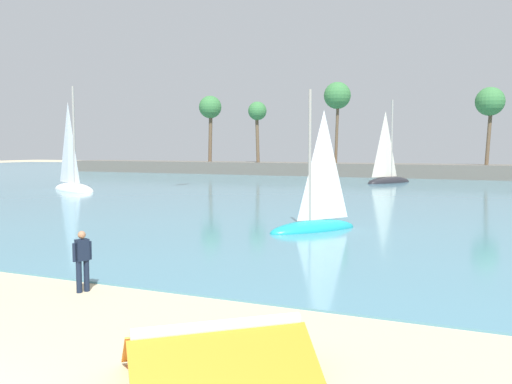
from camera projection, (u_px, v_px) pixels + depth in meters
sea at (425, 183)px, 60.51m from camera, size 220.00×100.85×0.06m
palm_headland at (434, 160)px, 69.84m from camera, size 111.30×6.00×12.68m
folded_kite at (219, 342)px, 9.36m from camera, size 3.65×3.57×0.92m
person_at_waterline at (82, 259)px, 14.81m from camera, size 0.31×0.52×1.67m
sailboat_near_shore at (315, 217)px, 25.64m from camera, size 3.86×4.78×6.95m
sailboat_toward_headland at (388, 175)px, 60.16m from camera, size 4.86×6.84×9.67m
sailboat_far_left at (73, 180)px, 49.41m from camera, size 7.07×4.67×9.90m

